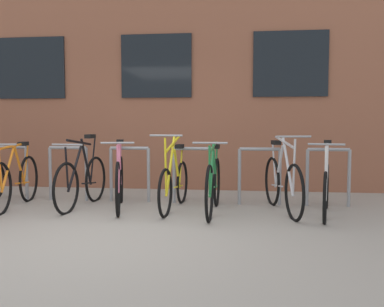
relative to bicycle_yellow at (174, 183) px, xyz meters
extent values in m
plane|color=#9E998E|center=(-0.61, -1.43, -0.37)|extent=(42.00, 42.00, 0.00)
cube|color=brown|center=(-0.61, 5.23, 2.19)|extent=(28.00, 6.92, 5.13)
cube|color=black|center=(-3.01, 1.75, 1.90)|extent=(1.30, 0.04, 1.15)
cube|color=black|center=(-0.61, 1.75, 1.90)|extent=(1.30, 0.04, 1.15)
cube|color=black|center=(1.79, 1.75, 1.90)|extent=(1.30, 0.04, 1.15)
cylinder|color=gray|center=(-2.48, 0.47, 0.05)|extent=(0.05, 0.05, 0.84)
cylinder|color=gray|center=(-2.78, 0.47, 0.47)|extent=(0.60, 0.05, 0.05)
cylinder|color=gray|center=(-2.08, 0.47, 0.05)|extent=(0.05, 0.05, 0.84)
cylinder|color=gray|center=(-1.48, 0.47, 0.05)|extent=(0.05, 0.05, 0.84)
cylinder|color=gray|center=(-1.78, 0.47, 0.47)|extent=(0.60, 0.05, 0.05)
cylinder|color=gray|center=(-1.08, 0.47, 0.05)|extent=(0.05, 0.05, 0.84)
cylinder|color=gray|center=(-0.48, 0.47, 0.05)|extent=(0.05, 0.05, 0.84)
cylinder|color=gray|center=(-0.78, 0.47, 0.47)|extent=(0.60, 0.05, 0.05)
cylinder|color=gray|center=(-0.08, 0.47, 0.05)|extent=(0.05, 0.05, 0.84)
cylinder|color=gray|center=(0.52, 0.47, 0.05)|extent=(0.05, 0.05, 0.84)
cylinder|color=gray|center=(0.22, 0.47, 0.47)|extent=(0.60, 0.05, 0.05)
cylinder|color=gray|center=(0.92, 0.47, 0.05)|extent=(0.05, 0.05, 0.84)
cylinder|color=gray|center=(1.52, 0.47, 0.05)|extent=(0.05, 0.05, 0.84)
cylinder|color=gray|center=(1.22, 0.47, 0.47)|extent=(0.60, 0.05, 0.05)
cylinder|color=gray|center=(1.92, 0.47, 0.05)|extent=(0.05, 0.05, 0.84)
cylinder|color=gray|center=(2.52, 0.47, 0.05)|extent=(0.05, 0.05, 0.84)
cylinder|color=gray|center=(2.22, 0.47, 0.47)|extent=(0.60, 0.05, 0.05)
torus|color=black|center=(0.04, 0.51, -0.06)|extent=(0.09, 0.66, 0.66)
torus|color=black|center=(-0.04, -0.51, -0.06)|extent=(0.09, 0.66, 0.66)
cylinder|color=yellow|center=(-0.02, -0.23, 0.28)|extent=(0.07, 0.49, 0.79)
cylinder|color=yellow|center=(0.01, 0.16, 0.19)|extent=(0.06, 0.36, 0.60)
cylinder|color=yellow|center=(-0.01, -0.06, 0.57)|extent=(0.10, 0.79, 0.22)
cylinder|color=yellow|center=(0.02, 0.25, -0.08)|extent=(0.06, 0.51, 0.07)
cylinder|color=yellow|center=(0.03, 0.42, 0.21)|extent=(0.04, 0.20, 0.55)
cylinder|color=yellow|center=(-0.04, -0.48, 0.30)|extent=(0.03, 0.08, 0.73)
cube|color=black|center=(0.03, 0.33, 0.51)|extent=(0.12, 0.21, 0.06)
cylinder|color=gray|center=(-0.04, -0.46, 0.69)|extent=(0.44, 0.06, 0.03)
torus|color=black|center=(2.19, 0.38, -0.06)|extent=(0.18, 0.65, 0.66)
torus|color=black|center=(1.97, -0.61, -0.06)|extent=(0.18, 0.65, 0.66)
cylinder|color=silver|center=(2.03, -0.34, 0.23)|extent=(0.14, 0.48, 0.69)
cylinder|color=silver|center=(2.11, 0.04, 0.23)|extent=(0.11, 0.36, 0.68)
cylinder|color=silver|center=(2.07, -0.18, 0.56)|extent=(0.20, 0.77, 0.04)
cylinder|color=silver|center=(2.13, 0.13, -0.08)|extent=(0.13, 0.50, 0.07)
cylinder|color=silver|center=(2.17, 0.29, 0.25)|extent=(0.07, 0.20, 0.63)
cylinder|color=silver|center=(1.98, -0.59, 0.25)|extent=(0.04, 0.08, 0.63)
cube|color=black|center=(2.15, 0.20, 0.59)|extent=(0.14, 0.22, 0.06)
cylinder|color=gray|center=(1.98, -0.56, 0.60)|extent=(0.44, 0.12, 0.03)
torus|color=black|center=(-1.34, 0.48, -0.03)|extent=(0.09, 0.72, 0.72)
torus|color=black|center=(-1.41, -0.48, -0.03)|extent=(0.09, 0.72, 0.72)
cylinder|color=black|center=(-1.39, -0.21, 0.23)|extent=(0.07, 0.46, 0.64)
cylinder|color=black|center=(-1.36, 0.15, 0.27)|extent=(0.06, 0.34, 0.72)
cylinder|color=black|center=(-1.38, -0.06, 0.58)|extent=(0.09, 0.74, 0.13)
cylinder|color=black|center=(-1.35, 0.24, -0.05)|extent=(0.06, 0.48, 0.08)
cylinder|color=black|center=(-1.34, 0.39, 0.30)|extent=(0.04, 0.20, 0.66)
cylinder|color=black|center=(-1.41, -0.45, 0.25)|extent=(0.03, 0.08, 0.57)
cube|color=black|center=(-1.35, 0.30, 0.66)|extent=(0.11, 0.21, 0.06)
cylinder|color=gray|center=(-1.40, -0.43, 0.56)|extent=(0.44, 0.06, 0.03)
torus|color=black|center=(-2.39, 0.36, -0.02)|extent=(0.13, 0.73, 0.74)
torus|color=black|center=(-2.25, -0.66, -0.02)|extent=(0.13, 0.73, 0.74)
cylinder|color=orange|center=(-2.29, -0.38, 0.23)|extent=(0.10, 0.49, 0.64)
cylinder|color=orange|center=(-2.34, 0.01, 0.22)|extent=(0.08, 0.37, 0.61)
cylinder|color=orange|center=(-2.31, -0.22, 0.53)|extent=(0.14, 0.80, 0.06)
cylinder|color=orange|center=(-2.35, 0.10, -0.05)|extent=(0.09, 0.52, 0.08)
cylinder|color=orange|center=(-2.38, 0.27, 0.24)|extent=(0.05, 0.20, 0.54)
cylinder|color=orange|center=(-2.26, -0.64, 0.26)|extent=(0.04, 0.08, 0.57)
cube|color=black|center=(-2.36, 0.18, 0.54)|extent=(0.12, 0.21, 0.06)
cylinder|color=gray|center=(-2.26, -0.61, 0.57)|extent=(0.44, 0.08, 0.03)
torus|color=black|center=(-0.92, 0.46, -0.02)|extent=(0.22, 0.73, 0.74)
torus|color=black|center=(-0.68, -0.51, -0.02)|extent=(0.22, 0.73, 0.74)
cylinder|color=pink|center=(-0.74, -0.24, 0.25)|extent=(0.15, 0.47, 0.66)
cylinder|color=pink|center=(-0.84, 0.13, 0.24)|extent=(0.12, 0.35, 0.64)
cylinder|color=pink|center=(-0.78, -0.09, 0.56)|extent=(0.22, 0.75, 0.05)
cylinder|color=pink|center=(-0.86, 0.22, -0.05)|extent=(0.14, 0.49, 0.08)
cylinder|color=pink|center=(-0.90, 0.37, 0.26)|extent=(0.07, 0.20, 0.58)
cylinder|color=pink|center=(-0.68, -0.48, 0.27)|extent=(0.05, 0.08, 0.59)
cube|color=black|center=(-0.87, 0.28, 0.58)|extent=(0.15, 0.22, 0.06)
cylinder|color=gray|center=(-0.69, -0.46, 0.59)|extent=(0.43, 0.13, 0.03)
torus|color=black|center=(1.41, 0.51, -0.02)|extent=(0.18, 0.73, 0.74)
torus|color=black|center=(1.61, -0.51, -0.02)|extent=(0.18, 0.73, 0.74)
cylinder|color=#B7B7BC|center=(1.56, -0.23, 0.29)|extent=(0.13, 0.50, 0.75)
cylinder|color=#B7B7BC|center=(1.48, 0.17, 0.24)|extent=(0.11, 0.37, 0.63)
cylinder|color=#B7B7BC|center=(1.52, -0.06, 0.60)|extent=(0.20, 0.81, 0.15)
cylinder|color=#B7B7BC|center=(1.46, 0.26, -0.05)|extent=(0.13, 0.52, 0.08)
cylinder|color=#B7B7BC|center=(1.43, 0.42, 0.26)|extent=(0.06, 0.20, 0.57)
cylinder|color=#B7B7BC|center=(1.61, -0.49, 0.32)|extent=(0.04, 0.08, 0.68)
cube|color=black|center=(1.45, 0.33, 0.57)|extent=(0.14, 0.22, 0.06)
cylinder|color=gray|center=(1.60, -0.46, 0.69)|extent=(0.44, 0.11, 0.03)
torus|color=black|center=(0.58, 0.34, -0.02)|extent=(0.06, 0.73, 0.73)
torus|color=black|center=(0.55, -0.69, -0.02)|extent=(0.06, 0.73, 0.73)
cylinder|color=#1E7238|center=(0.56, -0.40, 0.25)|extent=(0.05, 0.49, 0.68)
cylinder|color=#1E7238|center=(0.57, -0.01, 0.21)|extent=(0.05, 0.37, 0.58)
cylinder|color=#1E7238|center=(0.57, -0.24, 0.53)|extent=(0.06, 0.80, 0.13)
cylinder|color=#1E7238|center=(0.58, 0.08, -0.05)|extent=(0.04, 0.52, 0.08)
cylinder|color=#1E7238|center=(0.58, 0.25, 0.23)|extent=(0.03, 0.20, 0.52)
cylinder|color=#1E7238|center=(0.55, -0.66, 0.28)|extent=(0.03, 0.08, 0.61)
cube|color=black|center=(0.58, 0.16, 0.52)|extent=(0.11, 0.20, 0.06)
cylinder|color=gray|center=(0.55, -0.64, 0.61)|extent=(0.44, 0.04, 0.03)
camera|label=1|loc=(0.96, -5.90, 0.85)|focal=39.51mm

